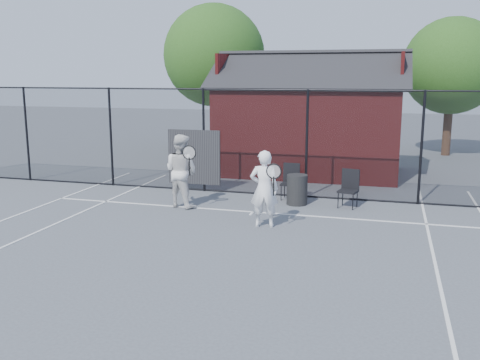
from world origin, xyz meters
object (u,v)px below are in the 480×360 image
(player_front, at_px, (264,189))
(chair_right, at_px, (348,189))
(player_back, at_px, (181,171))
(chair_left, at_px, (290,182))
(waste_bin, at_px, (297,190))
(clubhouse, at_px, (310,126))

(player_front, relative_size, chair_right, 1.81)
(player_front, bearing_deg, player_back, 153.40)
(chair_left, height_order, waste_bin, chair_left)
(clubhouse, relative_size, chair_right, 6.75)
(player_back, bearing_deg, waste_bin, 20.08)
(player_front, height_order, waste_bin, player_front)
(player_back, xyz_separation_m, chair_left, (2.56, 1.54, -0.47))
(player_front, xyz_separation_m, player_back, (-2.49, 1.25, 0.07))
(player_front, relative_size, player_back, 0.92)
(waste_bin, bearing_deg, chair_left, 119.93)
(clubhouse, xyz_separation_m, player_back, (-2.44, -5.94, -0.66))
(clubhouse, bearing_deg, chair_right, -70.55)
(player_back, bearing_deg, chair_right, 14.03)
(player_back, bearing_deg, chair_left, 31.05)
(player_back, xyz_separation_m, waste_bin, (2.85, 1.04, -0.55))
(chair_left, bearing_deg, player_back, -146.29)
(chair_left, xyz_separation_m, chair_right, (1.61, -0.50, -0.00))
(chair_right, bearing_deg, chair_left, 174.94)
(player_front, xyz_separation_m, chair_left, (0.07, 2.79, -0.39))
(waste_bin, bearing_deg, chair_right, 0.00)
(clubhouse, xyz_separation_m, waste_bin, (0.41, -4.90, -1.21))
(player_back, height_order, chair_left, player_back)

